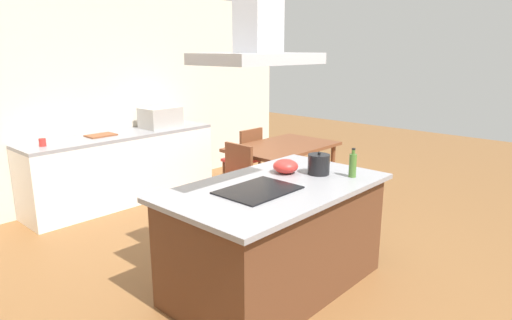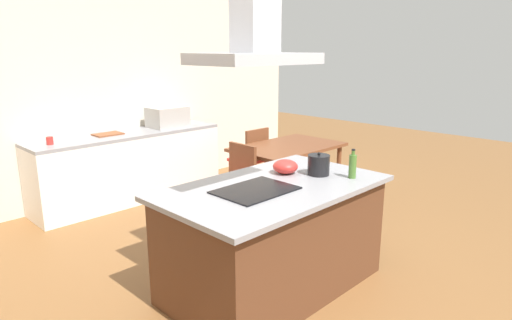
{
  "view_description": "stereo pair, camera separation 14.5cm",
  "coord_description": "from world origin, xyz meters",
  "px_view_note": "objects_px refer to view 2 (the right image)",
  "views": [
    {
      "loc": [
        -2.61,
        -2.18,
        1.96
      ],
      "look_at": [
        0.2,
        0.4,
        1.0
      ],
      "focal_mm": 31.09,
      "sensor_mm": 36.0,
      "label": 1
    },
    {
      "loc": [
        -2.51,
        -2.28,
        1.96
      ],
      "look_at": [
        0.2,
        0.4,
        1.0
      ],
      "focal_mm": 31.09,
      "sensor_mm": 36.0,
      "label": 2
    }
  ],
  "objects_px": {
    "coffee_mug_red": "(50,141)",
    "chair_facing_back_wall": "(252,155)",
    "mixing_bowl": "(285,167)",
    "chair_at_left_end": "(236,178)",
    "countertop_microwave": "(168,117)",
    "cooktop": "(255,190)",
    "tea_kettle": "(319,165)",
    "olive_oil_bottle": "(353,166)",
    "dining_table": "(288,152)",
    "cutting_board": "(108,134)",
    "range_hood": "(255,28)"
  },
  "relations": [
    {
      "from": "tea_kettle",
      "to": "cutting_board",
      "type": "relative_size",
      "value": 0.71
    },
    {
      "from": "range_hood",
      "to": "olive_oil_bottle",
      "type": "bearing_deg",
      "value": -22.02
    },
    {
      "from": "coffee_mug_red",
      "to": "dining_table",
      "type": "relative_size",
      "value": 0.06
    },
    {
      "from": "countertop_microwave",
      "to": "chair_at_left_end",
      "type": "distance_m",
      "value": 1.63
    },
    {
      "from": "cooktop",
      "to": "range_hood",
      "type": "height_order",
      "value": "range_hood"
    },
    {
      "from": "dining_table",
      "to": "cutting_board",
      "type": "bearing_deg",
      "value": 136.32
    },
    {
      "from": "tea_kettle",
      "to": "countertop_microwave",
      "type": "bearing_deg",
      "value": 81.13
    },
    {
      "from": "countertop_microwave",
      "to": "chair_at_left_end",
      "type": "xyz_separation_m",
      "value": [
        -0.13,
        -1.53,
        -0.53
      ]
    },
    {
      "from": "countertop_microwave",
      "to": "cutting_board",
      "type": "xyz_separation_m",
      "value": [
        -0.87,
        0.05,
        -0.13
      ]
    },
    {
      "from": "olive_oil_bottle",
      "to": "chair_at_left_end",
      "type": "xyz_separation_m",
      "value": [
        0.21,
        1.68,
        -0.5
      ]
    },
    {
      "from": "coffee_mug_red",
      "to": "cutting_board",
      "type": "relative_size",
      "value": 0.26
    },
    {
      "from": "coffee_mug_red",
      "to": "chair_facing_back_wall",
      "type": "distance_m",
      "value": 2.58
    },
    {
      "from": "cooktop",
      "to": "tea_kettle",
      "type": "height_order",
      "value": "tea_kettle"
    },
    {
      "from": "chair_at_left_end",
      "to": "countertop_microwave",
      "type": "bearing_deg",
      "value": 85.2
    },
    {
      "from": "coffee_mug_red",
      "to": "chair_at_left_end",
      "type": "bearing_deg",
      "value": -45.38
    },
    {
      "from": "cutting_board",
      "to": "chair_facing_back_wall",
      "type": "relative_size",
      "value": 0.38
    },
    {
      "from": "cutting_board",
      "to": "cooktop",
      "type": "bearing_deg",
      "value": -95.74
    },
    {
      "from": "countertop_microwave",
      "to": "mixing_bowl",
      "type": "bearing_deg",
      "value": -103.05
    },
    {
      "from": "cooktop",
      "to": "chair_facing_back_wall",
      "type": "height_order",
      "value": "cooktop"
    },
    {
      "from": "cooktop",
      "to": "dining_table",
      "type": "distance_m",
      "value": 2.38
    },
    {
      "from": "olive_oil_bottle",
      "to": "mixing_bowl",
      "type": "bearing_deg",
      "value": 119.96
    },
    {
      "from": "cooktop",
      "to": "countertop_microwave",
      "type": "bearing_deg",
      "value": 67.97
    },
    {
      "from": "tea_kettle",
      "to": "countertop_microwave",
      "type": "relative_size",
      "value": 0.48
    },
    {
      "from": "countertop_microwave",
      "to": "chair_at_left_end",
      "type": "relative_size",
      "value": 0.56
    },
    {
      "from": "coffee_mug_red",
      "to": "chair_facing_back_wall",
      "type": "bearing_deg",
      "value": -19.27
    },
    {
      "from": "mixing_bowl",
      "to": "chair_at_left_end",
      "type": "height_order",
      "value": "mixing_bowl"
    },
    {
      "from": "mixing_bowl",
      "to": "chair_facing_back_wall",
      "type": "relative_size",
      "value": 0.25
    },
    {
      "from": "chair_facing_back_wall",
      "to": "olive_oil_bottle",
      "type": "bearing_deg",
      "value": -115.72
    },
    {
      "from": "mixing_bowl",
      "to": "chair_facing_back_wall",
      "type": "xyz_separation_m",
      "value": [
        1.42,
        1.85,
        -0.45
      ]
    },
    {
      "from": "chair_facing_back_wall",
      "to": "chair_at_left_end",
      "type": "xyz_separation_m",
      "value": [
        -0.92,
        -0.67,
        0.0
      ]
    },
    {
      "from": "coffee_mug_red",
      "to": "chair_facing_back_wall",
      "type": "relative_size",
      "value": 0.1
    },
    {
      "from": "coffee_mug_red",
      "to": "cutting_board",
      "type": "distance_m",
      "value": 0.75
    },
    {
      "from": "cooktop",
      "to": "coffee_mug_red",
      "type": "distance_m",
      "value": 2.89
    },
    {
      "from": "coffee_mug_red",
      "to": "chair_at_left_end",
      "type": "xyz_separation_m",
      "value": [
        1.48,
        -1.5,
        -0.44
      ]
    },
    {
      "from": "mixing_bowl",
      "to": "chair_at_left_end",
      "type": "relative_size",
      "value": 0.25
    },
    {
      "from": "cooktop",
      "to": "chair_facing_back_wall",
      "type": "distance_m",
      "value": 2.83
    },
    {
      "from": "tea_kettle",
      "to": "chair_at_left_end",
      "type": "distance_m",
      "value": 1.53
    },
    {
      "from": "cooktop",
      "to": "tea_kettle",
      "type": "bearing_deg",
      "value": -5.59
    },
    {
      "from": "tea_kettle",
      "to": "chair_at_left_end",
      "type": "relative_size",
      "value": 0.27
    },
    {
      "from": "tea_kettle",
      "to": "mixing_bowl",
      "type": "xyz_separation_m",
      "value": [
        -0.17,
        0.23,
        -0.03
      ]
    },
    {
      "from": "coffee_mug_red",
      "to": "chair_facing_back_wall",
      "type": "xyz_separation_m",
      "value": [
        2.4,
        -0.84,
        -0.44
      ]
    },
    {
      "from": "mixing_bowl",
      "to": "chair_at_left_end",
      "type": "xyz_separation_m",
      "value": [
        0.5,
        1.18,
        -0.45
      ]
    },
    {
      "from": "countertop_microwave",
      "to": "chair_facing_back_wall",
      "type": "xyz_separation_m",
      "value": [
        0.79,
        -0.87,
        -0.53
      ]
    },
    {
      "from": "olive_oil_bottle",
      "to": "cutting_board",
      "type": "xyz_separation_m",
      "value": [
        -0.53,
        3.26,
        -0.1
      ]
    },
    {
      "from": "tea_kettle",
      "to": "cutting_board",
      "type": "bearing_deg",
      "value": 97.79
    },
    {
      "from": "countertop_microwave",
      "to": "coffee_mug_red",
      "type": "xyz_separation_m",
      "value": [
        -1.61,
        -0.03,
        -0.09
      ]
    },
    {
      "from": "tea_kettle",
      "to": "dining_table",
      "type": "relative_size",
      "value": 0.17
    },
    {
      "from": "olive_oil_bottle",
      "to": "chair_at_left_end",
      "type": "relative_size",
      "value": 0.28
    },
    {
      "from": "cooktop",
      "to": "olive_oil_bottle",
      "type": "xyz_separation_m",
      "value": [
        0.82,
        -0.33,
        0.1
      ]
    },
    {
      "from": "olive_oil_bottle",
      "to": "range_hood",
      "type": "distance_m",
      "value": 1.41
    }
  ]
}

